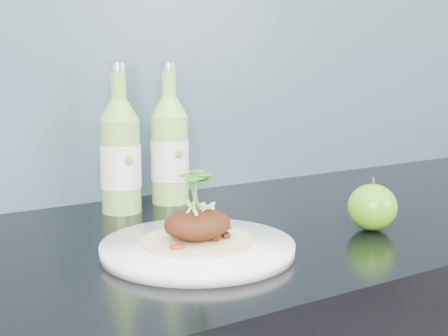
% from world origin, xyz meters
% --- Properties ---
extents(subway_backsplash, '(4.00, 0.02, 0.70)m').
position_xyz_m(subway_backsplash, '(0.00, 1.99, 1.25)').
color(subway_backsplash, '#749FB6').
rests_on(subway_backsplash, kitchen_counter).
extents(dinner_plate, '(0.27, 0.27, 0.02)m').
position_xyz_m(dinner_plate, '(-0.11, 1.61, 0.91)').
color(dinner_plate, white).
rests_on(dinner_plate, kitchen_counter).
extents(pork_taco, '(0.15, 0.15, 0.10)m').
position_xyz_m(pork_taco, '(-0.11, 1.61, 0.94)').
color(pork_taco, tan).
rests_on(pork_taco, dinner_plate).
extents(green_apple, '(0.09, 0.09, 0.08)m').
position_xyz_m(green_apple, '(0.17, 1.57, 0.94)').
color(green_apple, '#36830E').
rests_on(green_apple, kitchen_counter).
extents(cider_bottle_left, '(0.09, 0.09, 0.25)m').
position_xyz_m(cider_bottle_left, '(-0.11, 1.88, 1.00)').
color(cider_bottle_left, '#82B54B').
rests_on(cider_bottle_left, kitchen_counter).
extents(cider_bottle_right, '(0.08, 0.08, 0.25)m').
position_xyz_m(cider_bottle_right, '(-0.00, 1.90, 1.00)').
color(cider_bottle_right, '#90C954').
rests_on(cider_bottle_right, kitchen_counter).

